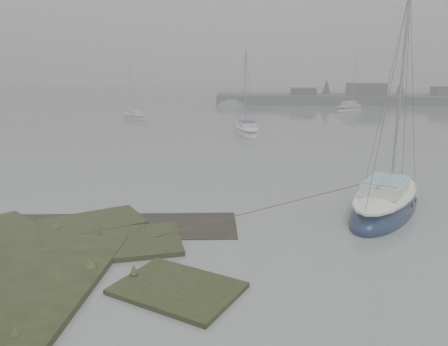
# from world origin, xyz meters

# --- Properties ---
(ground) EXTENTS (160.00, 160.00, 0.00)m
(ground) POSITION_xyz_m (0.00, 30.00, 0.00)
(ground) COLOR slate
(ground) RESTS_ON ground
(far_shoreline) EXTENTS (60.00, 8.00, 4.15)m
(far_shoreline) POSITION_xyz_m (26.84, 61.90, 0.85)
(far_shoreline) COLOR #4C4F51
(far_shoreline) RESTS_ON ground
(sailboat_main) EXTENTS (5.56, 7.57, 10.30)m
(sailboat_main) POSITION_xyz_m (8.53, 7.18, 0.32)
(sailboat_main) COLOR #121F3D
(sailboat_main) RESTS_ON ground
(sailboat_white) EXTENTS (3.23, 6.16, 8.29)m
(sailboat_white) POSITION_xyz_m (1.70, 28.39, 0.26)
(sailboat_white) COLOR silver
(sailboat_white) RESTS_ON ground
(sailboat_far_a) EXTENTS (4.54, 4.54, 6.82)m
(sailboat_far_a) POSITION_xyz_m (-11.90, 38.83, 0.21)
(sailboat_far_a) COLOR #9EA3A7
(sailboat_far_a) RESTS_ON ground
(sailboat_far_b) EXTENTS (5.39, 5.99, 8.59)m
(sailboat_far_b) POSITION_xyz_m (15.29, 49.68, 0.27)
(sailboat_far_b) COLOR #A6ABAF
(sailboat_far_b) RESTS_ON ground
(sailboat_far_c) EXTENTS (4.54, 2.97, 6.10)m
(sailboat_far_c) POSITION_xyz_m (-1.47, 55.75, 0.19)
(sailboat_far_c) COLOR #A8ACB2
(sailboat_far_c) RESTS_ON ground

